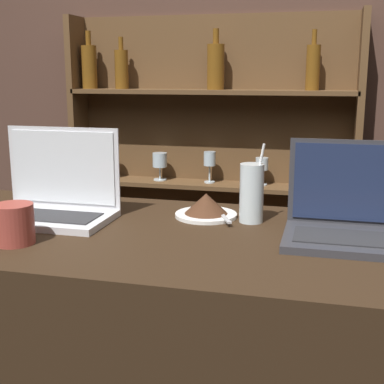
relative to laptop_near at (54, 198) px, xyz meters
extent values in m
cube|color=#4C3328|center=(0.33, 1.25, 0.21)|extent=(7.00, 0.06, 2.70)
cube|color=brown|center=(-0.47, 1.13, -0.27)|extent=(0.03, 0.18, 1.74)
cube|color=brown|center=(0.85, 1.13, -0.27)|extent=(0.03, 0.18, 1.74)
cube|color=brown|center=(0.19, 1.22, -0.27)|extent=(1.35, 0.02, 1.74)
cube|color=brown|center=(0.19, 1.13, -0.62)|extent=(1.31, 0.18, 0.02)
cube|color=brown|center=(0.19, 1.13, -0.18)|extent=(1.31, 0.18, 0.02)
cube|color=brown|center=(0.19, 1.13, 0.25)|extent=(1.31, 0.18, 0.02)
cylinder|color=silver|center=(-0.30, 1.13, -0.17)|extent=(0.05, 0.05, 0.01)
cylinder|color=silver|center=(-0.30, 1.13, -0.14)|extent=(0.01, 0.01, 0.06)
cylinder|color=silver|center=(-0.30, 1.13, -0.08)|extent=(0.06, 0.06, 0.07)
cylinder|color=silver|center=(-0.06, 1.13, -0.17)|extent=(0.06, 0.06, 0.01)
cylinder|color=silver|center=(-0.06, 1.13, -0.14)|extent=(0.01, 0.01, 0.06)
cylinder|color=silver|center=(-0.06, 1.13, -0.07)|extent=(0.07, 0.07, 0.07)
cylinder|color=silver|center=(0.19, 1.13, -0.17)|extent=(0.05, 0.05, 0.01)
cylinder|color=silver|center=(0.19, 1.13, -0.13)|extent=(0.01, 0.01, 0.08)
cylinder|color=silver|center=(0.19, 1.13, -0.06)|extent=(0.06, 0.06, 0.07)
cylinder|color=silver|center=(0.43, 1.13, -0.17)|extent=(0.05, 0.05, 0.01)
cylinder|color=silver|center=(0.43, 1.13, -0.13)|extent=(0.01, 0.01, 0.07)
cylinder|color=silver|center=(0.43, 1.13, -0.07)|extent=(0.06, 0.06, 0.06)
cylinder|color=silver|center=(0.68, 1.13, -0.17)|extent=(0.06, 0.06, 0.01)
cylinder|color=silver|center=(0.68, 1.13, -0.13)|extent=(0.01, 0.01, 0.07)
cylinder|color=silver|center=(0.68, 1.13, -0.06)|extent=(0.07, 0.07, 0.07)
cylinder|color=brown|center=(-0.24, 1.13, 0.35)|extent=(0.06, 0.06, 0.18)
cylinder|color=brown|center=(-0.24, 1.13, 0.47)|extent=(0.02, 0.02, 0.06)
cylinder|color=brown|center=(0.21, 1.13, 0.36)|extent=(0.08, 0.08, 0.20)
cylinder|color=brown|center=(0.21, 1.13, 0.49)|extent=(0.03, 0.03, 0.07)
cylinder|color=brown|center=(0.64, 1.13, 0.36)|extent=(0.06, 0.06, 0.19)
cylinder|color=brown|center=(0.64, 1.13, 0.48)|extent=(0.02, 0.02, 0.06)
cylinder|color=brown|center=(-0.41, 1.13, 0.36)|extent=(0.07, 0.07, 0.20)
cylinder|color=brown|center=(-0.41, 1.13, 0.50)|extent=(0.03, 0.03, 0.07)
cube|color=silver|center=(0.00, -0.04, -0.05)|extent=(0.34, 0.21, 0.02)
cube|color=#28282B|center=(0.00, -0.05, -0.04)|extent=(0.29, 0.11, 0.00)
cube|color=silver|center=(0.00, 0.06, 0.07)|extent=(0.34, 0.00, 0.23)
cube|color=silver|center=(0.00, 0.06, 0.07)|extent=(0.31, 0.01, 0.20)
cube|color=#333338|center=(0.79, -0.04, -0.05)|extent=(0.33, 0.23, 0.02)
cube|color=#28282B|center=(0.79, -0.05, -0.04)|extent=(0.28, 0.12, 0.00)
cube|color=#333338|center=(0.79, 0.07, 0.07)|extent=(0.33, 0.00, 0.21)
cube|color=#1E2847|center=(0.79, 0.07, 0.07)|extent=(0.30, 0.01, 0.19)
cylinder|color=white|center=(0.40, 0.11, -0.05)|extent=(0.17, 0.17, 0.01)
cone|color=#422616|center=(0.40, 0.11, -0.02)|extent=(0.12, 0.12, 0.06)
cube|color=#B7B7BC|center=(0.45, 0.10, -0.04)|extent=(0.08, 0.16, 0.00)
cylinder|color=silver|center=(0.53, 0.09, 0.02)|extent=(0.06, 0.06, 0.16)
cylinder|color=white|center=(0.54, 0.09, 0.05)|extent=(0.04, 0.01, 0.21)
cylinder|color=#993D33|center=(0.02, -0.23, -0.01)|extent=(0.09, 0.09, 0.09)
camera|label=1|loc=(0.72, -1.29, 0.33)|focal=50.00mm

